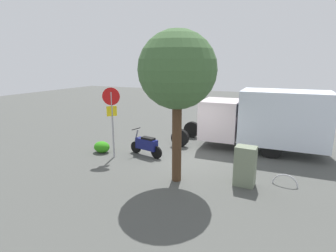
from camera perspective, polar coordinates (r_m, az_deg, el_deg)
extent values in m
plane|color=#4A4B48|center=(11.81, 4.32, -7.36)|extent=(60.00, 60.00, 0.00)
cylinder|color=black|center=(14.67, 21.34, -2.30)|extent=(0.90, 0.27, 0.90)
cylinder|color=black|center=(12.85, 21.01, -4.41)|extent=(0.90, 0.27, 0.90)
cylinder|color=black|center=(15.37, 5.06, -0.75)|extent=(0.90, 0.27, 0.90)
cylinder|color=black|center=(13.63, 2.57, -2.53)|extent=(0.90, 0.27, 0.90)
cube|color=silver|center=(13.48, 23.31, 1.61)|extent=(3.87, 2.27, 2.47)
cube|color=silver|center=(13.81, 11.07, 1.50)|extent=(1.84, 2.13, 1.90)
cube|color=black|center=(13.70, 11.18, 3.96)|extent=(1.85, 1.97, 0.60)
cylinder|color=black|center=(12.78, -6.82, -4.48)|extent=(0.57, 0.22, 0.56)
cylinder|color=black|center=(11.99, -2.46, -5.60)|extent=(0.57, 0.22, 0.56)
cube|color=navy|center=(12.26, -4.56, -3.83)|extent=(1.14, 0.56, 0.48)
cube|color=black|center=(12.12, -4.23, -2.69)|extent=(0.69, 0.41, 0.12)
cylinder|color=slate|center=(12.59, -6.72, -2.14)|extent=(0.29, 0.13, 0.69)
cylinder|color=black|center=(12.51, -6.76, -0.59)|extent=(0.16, 0.55, 0.04)
cylinder|color=#9E9EA3|center=(12.07, -11.63, 0.13)|extent=(0.08, 0.08, 2.94)
cylinder|color=red|center=(11.84, -11.97, 6.15)|extent=(0.71, 0.32, 0.76)
cube|color=yellow|center=(11.93, -11.83, 3.10)|extent=(0.33, 0.33, 0.44)
cylinder|color=#47301E|center=(9.45, 1.87, -3.02)|extent=(0.33, 0.33, 3.00)
sphere|color=#3E6135|center=(9.08, 1.99, 11.82)|extent=(2.63, 2.63, 2.63)
cube|color=slate|center=(9.69, 16.01, -8.15)|extent=(0.72, 0.55, 1.40)
torus|color=#B7B7BC|center=(10.37, 23.48, -11.50)|extent=(0.85, 0.13, 0.85)
ellipsoid|color=#2F8B19|center=(13.16, -13.84, -4.34)|extent=(0.78, 0.64, 0.53)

